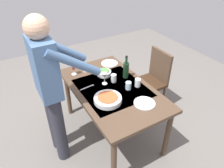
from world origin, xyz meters
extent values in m
plane|color=#66605B|center=(0.00, 0.00, 0.00)|extent=(6.00, 6.00, 0.00)
cube|color=#4C3828|center=(0.00, 0.00, 0.72)|extent=(1.43, 0.85, 0.04)
cube|color=#C6AD89|center=(0.00, 0.00, 0.74)|extent=(0.79, 0.72, 0.00)
cylinder|color=#4C3828|center=(-0.65, -0.35, 0.35)|extent=(0.06, 0.06, 0.70)
cylinder|color=#4C3828|center=(0.65, -0.35, 0.35)|extent=(0.06, 0.06, 0.70)
cylinder|color=#4C3828|center=(-0.65, 0.35, 0.35)|extent=(0.06, 0.06, 0.70)
cylinder|color=#4C3828|center=(0.65, 0.35, 0.35)|extent=(0.06, 0.06, 0.70)
cube|color=#352114|center=(0.18, -0.72, 0.45)|extent=(0.40, 0.40, 0.04)
cube|color=#4C3828|center=(0.18, -0.90, 0.70)|extent=(0.40, 0.04, 0.45)
cylinder|color=#4C3828|center=(0.01, -0.89, 0.23)|extent=(0.04, 0.04, 0.43)
cylinder|color=#4C3828|center=(0.35, -0.89, 0.23)|extent=(0.04, 0.04, 0.43)
cylinder|color=#4C3828|center=(0.01, -0.55, 0.23)|extent=(0.04, 0.04, 0.43)
cylinder|color=#4C3828|center=(0.35, -0.55, 0.23)|extent=(0.04, 0.04, 0.43)
cylinder|color=#2D2D38|center=(0.15, 0.70, 0.44)|extent=(0.14, 0.14, 0.88)
cylinder|color=#2D2D38|center=(-0.05, 0.70, 0.44)|extent=(0.14, 0.14, 0.88)
cube|color=#47668E|center=(0.05, 0.70, 1.18)|extent=(0.36, 0.20, 0.60)
sphere|color=tan|center=(0.05, 0.70, 1.58)|extent=(0.22, 0.22, 0.22)
cylinder|color=#47668E|center=(0.22, 0.47, 1.25)|extent=(0.08, 0.52, 0.40)
cylinder|color=#47668E|center=(-0.12, 0.47, 1.25)|extent=(0.08, 0.52, 0.40)
cylinder|color=black|center=(0.11, -0.27, 0.84)|extent=(0.07, 0.07, 0.20)
cylinder|color=black|center=(0.11, -0.27, 0.98)|extent=(0.03, 0.03, 0.08)
cylinder|color=black|center=(0.11, -0.27, 1.03)|extent=(0.03, 0.03, 0.02)
cylinder|color=white|center=(0.50, 0.28, 0.74)|extent=(0.06, 0.06, 0.01)
cylinder|color=white|center=(0.50, 0.28, 0.78)|extent=(0.01, 0.01, 0.07)
cone|color=white|center=(0.50, 0.28, 0.85)|extent=(0.07, 0.07, 0.07)
cylinder|color=maroon|center=(0.50, 0.28, 0.83)|extent=(0.03, 0.03, 0.03)
cylinder|color=white|center=(0.11, 0.04, 0.74)|extent=(0.06, 0.06, 0.01)
cylinder|color=white|center=(0.11, 0.04, 0.78)|extent=(0.01, 0.01, 0.07)
cone|color=white|center=(0.11, 0.04, 0.85)|extent=(0.07, 0.07, 0.07)
cylinder|color=beige|center=(0.11, 0.04, 0.83)|extent=(0.03, 0.03, 0.03)
cylinder|color=silver|center=(0.50, 0.12, 0.79)|extent=(0.06, 0.06, 0.09)
cylinder|color=silver|center=(-0.12, -0.15, 0.79)|extent=(0.07, 0.07, 0.09)
cylinder|color=silver|center=(0.10, -0.08, 0.79)|extent=(0.07, 0.07, 0.10)
cylinder|color=silver|center=(-0.13, -0.28, 0.79)|extent=(0.07, 0.07, 0.10)
cylinder|color=silver|center=(-0.20, 0.17, 0.77)|extent=(0.30, 0.30, 0.05)
cylinder|color=#C6562D|center=(-0.20, 0.17, 0.79)|extent=(0.22, 0.22, 0.03)
cylinder|color=silver|center=(0.29, -0.05, 0.77)|extent=(0.18, 0.18, 0.05)
cylinder|color=#4C843D|center=(0.29, -0.05, 0.79)|extent=(0.13, 0.13, 0.03)
cylinder|color=silver|center=(-0.43, -0.15, 0.75)|extent=(0.23, 0.23, 0.01)
cylinder|color=silver|center=(0.52, -0.26, 0.75)|extent=(0.23, 0.23, 0.01)
cube|color=silver|center=(0.15, 0.26, 0.74)|extent=(0.03, 0.18, 0.00)
camera|label=1|loc=(-1.76, 1.02, 2.18)|focal=33.86mm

